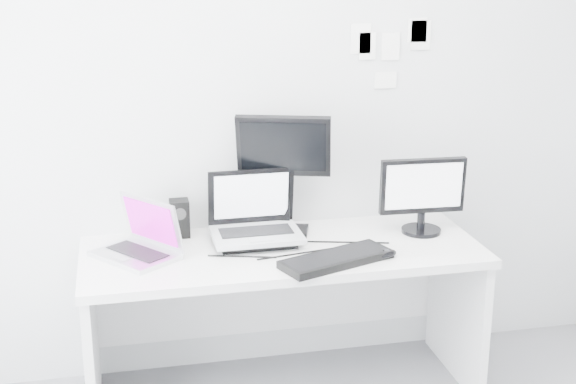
# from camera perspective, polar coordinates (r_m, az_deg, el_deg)

# --- Properties ---
(back_wall) EXTENTS (3.60, 0.00, 3.60)m
(back_wall) POSITION_cam_1_polar(r_m,az_deg,el_deg) (3.80, -1.49, 6.63)
(back_wall) COLOR #B6B9BB
(back_wall) RESTS_ON ground
(desk) EXTENTS (1.80, 0.70, 0.73)m
(desk) POSITION_cam_1_polar(r_m,az_deg,el_deg) (3.78, -0.37, -9.17)
(desk) COLOR silver
(desk) RESTS_ON ground
(macbook) EXTENTS (0.43, 0.45, 0.27)m
(macbook) POSITION_cam_1_polar(r_m,az_deg,el_deg) (3.55, -10.91, -2.57)
(macbook) COLOR silver
(macbook) RESTS_ON desk
(speaker) EXTENTS (0.12, 0.12, 0.18)m
(speaker) POSITION_cam_1_polar(r_m,az_deg,el_deg) (3.79, -7.70, -1.86)
(speaker) COLOR black
(speaker) RESTS_ON desk
(dell_laptop) EXTENTS (0.41, 0.32, 0.34)m
(dell_laptop) POSITION_cam_1_polar(r_m,az_deg,el_deg) (3.63, -2.26, -1.23)
(dell_laptop) COLOR #B2B5BA
(dell_laptop) RESTS_ON desk
(rear_monitor) EXTENTS (0.46, 0.28, 0.59)m
(rear_monitor) POSITION_cam_1_polar(r_m,az_deg,el_deg) (3.75, -0.29, 1.39)
(rear_monitor) COLOR black
(rear_monitor) RESTS_ON desk
(samsung_monitor) EXTENTS (0.42, 0.21, 0.37)m
(samsung_monitor) POSITION_cam_1_polar(r_m,az_deg,el_deg) (3.83, 9.54, -0.19)
(samsung_monitor) COLOR black
(samsung_monitor) RESTS_ON desk
(keyboard) EXTENTS (0.53, 0.34, 0.03)m
(keyboard) POSITION_cam_1_polar(r_m,az_deg,el_deg) (3.47, 3.45, -4.78)
(keyboard) COLOR black
(keyboard) RESTS_ON desk
(mouse) EXTENTS (0.12, 0.10, 0.04)m
(mouse) POSITION_cam_1_polar(r_m,az_deg,el_deg) (3.55, 6.92, -4.36)
(mouse) COLOR black
(mouse) RESTS_ON desk
(wall_note_0) EXTENTS (0.10, 0.00, 0.14)m
(wall_note_0) POSITION_cam_1_polar(r_m,az_deg,el_deg) (3.87, 5.18, 10.78)
(wall_note_0) COLOR white
(wall_note_0) RESTS_ON back_wall
(wall_note_1) EXTENTS (0.09, 0.00, 0.13)m
(wall_note_1) POSITION_cam_1_polar(r_m,az_deg,el_deg) (3.92, 7.29, 10.21)
(wall_note_1) COLOR white
(wall_note_1) RESTS_ON back_wall
(wall_note_2) EXTENTS (0.10, 0.00, 0.14)m
(wall_note_2) POSITION_cam_1_polar(r_m,az_deg,el_deg) (3.96, 9.40, 10.92)
(wall_note_2) COLOR white
(wall_note_2) RESTS_ON back_wall
(wall_note_3) EXTENTS (0.11, 0.00, 0.08)m
(wall_note_3) POSITION_cam_1_polar(r_m,az_deg,el_deg) (3.93, 6.93, 7.89)
(wall_note_3) COLOR white
(wall_note_3) RESTS_ON back_wall
(wall_note_4) EXTENTS (0.08, 0.00, 0.13)m
(wall_note_4) POSITION_cam_1_polar(r_m,az_deg,el_deg) (3.88, 5.65, 10.27)
(wall_note_4) COLOR white
(wall_note_4) RESTS_ON back_wall
(wall_note_5) EXTENTS (0.10, 0.00, 0.12)m
(wall_note_5) POSITION_cam_1_polar(r_m,az_deg,el_deg) (3.96, 9.16, 11.28)
(wall_note_5) COLOR white
(wall_note_5) RESTS_ON back_wall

